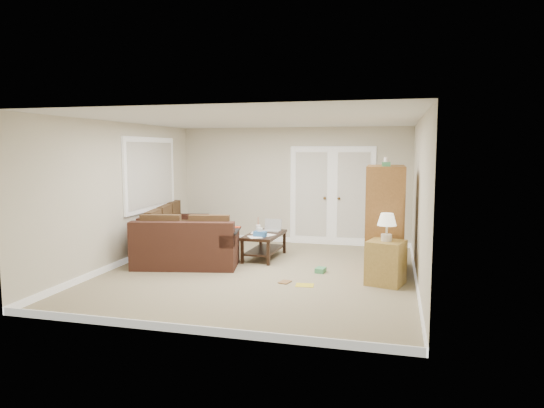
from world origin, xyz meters
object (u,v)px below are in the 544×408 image
(coffee_table, at_px, (265,245))
(side_cabinet, at_px, (386,259))
(tv_armoire, at_px, (385,218))
(sectional_sofa, at_px, (180,241))

(coffee_table, distance_m, side_cabinet, 2.57)
(side_cabinet, bearing_deg, coffee_table, 166.74)
(tv_armoire, bearing_deg, side_cabinet, -87.69)
(tv_armoire, xyz_separation_m, side_cabinet, (0.05, -0.85, -0.50))
(side_cabinet, bearing_deg, tv_armoire, 109.57)
(sectional_sofa, relative_size, tv_armoire, 1.48)
(coffee_table, height_order, side_cabinet, side_cabinet)
(sectional_sofa, bearing_deg, side_cabinet, -24.39)
(sectional_sofa, xyz_separation_m, tv_armoire, (3.71, -0.02, 0.57))
(coffee_table, bearing_deg, side_cabinet, -26.73)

